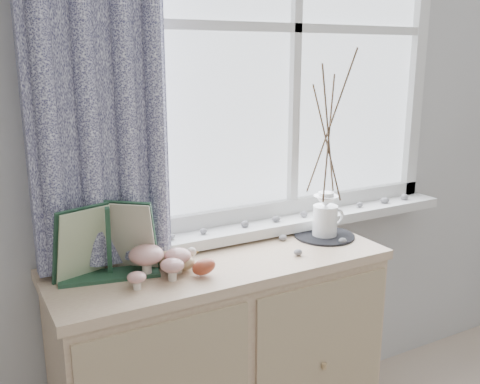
{
  "coord_description": "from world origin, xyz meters",
  "views": [
    {
      "loc": [
        -0.94,
        0.18,
        1.55
      ],
      "look_at": [
        -0.1,
        1.7,
        1.1
      ],
      "focal_mm": 40.0,
      "sensor_mm": 36.0,
      "label": 1
    }
  ],
  "objects_px": {
    "botanical_book": "(110,243)",
    "twig_pitcher": "(329,131)",
    "toadstool_cluster": "(158,259)",
    "sideboard": "(222,367)"
  },
  "relations": [
    {
      "from": "botanical_book",
      "to": "twig_pitcher",
      "type": "bearing_deg",
      "value": 12.57
    },
    {
      "from": "toadstool_cluster",
      "to": "twig_pitcher",
      "type": "xyz_separation_m",
      "value": [
        0.72,
        0.06,
        0.36
      ]
    },
    {
      "from": "twig_pitcher",
      "to": "toadstool_cluster",
      "type": "bearing_deg",
      "value": -169.39
    },
    {
      "from": "botanical_book",
      "to": "twig_pitcher",
      "type": "relative_size",
      "value": 0.5
    },
    {
      "from": "sideboard",
      "to": "toadstool_cluster",
      "type": "bearing_deg",
      "value": -171.84
    },
    {
      "from": "toadstool_cluster",
      "to": "twig_pitcher",
      "type": "relative_size",
      "value": 0.32
    },
    {
      "from": "botanical_book",
      "to": "toadstool_cluster",
      "type": "xyz_separation_m",
      "value": [
        0.14,
        -0.05,
        -0.07
      ]
    },
    {
      "from": "botanical_book",
      "to": "toadstool_cluster",
      "type": "height_order",
      "value": "botanical_book"
    },
    {
      "from": "toadstool_cluster",
      "to": "twig_pitcher",
      "type": "height_order",
      "value": "twig_pitcher"
    },
    {
      "from": "botanical_book",
      "to": "twig_pitcher",
      "type": "height_order",
      "value": "twig_pitcher"
    }
  ]
}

